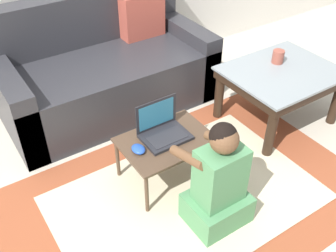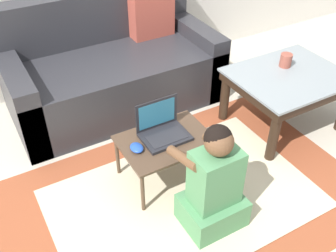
% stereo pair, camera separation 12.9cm
% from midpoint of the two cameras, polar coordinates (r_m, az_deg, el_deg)
% --- Properties ---
extents(ground_plane, '(16.00, 16.00, 0.00)m').
position_cam_midpoint_polar(ground_plane, '(2.64, 0.93, -7.66)').
color(ground_plane, beige).
extents(area_rug, '(2.25, 1.46, 0.01)m').
position_cam_midpoint_polar(area_rug, '(2.52, 1.21, -10.37)').
color(area_rug, '#9E4C2D').
rests_on(area_rug, ground_plane).
extents(couch, '(1.65, 0.85, 0.85)m').
position_cam_midpoint_polar(couch, '(3.24, -10.30, 7.84)').
color(couch, '#2D2D33').
rests_on(couch, ground_plane).
extents(coffee_table, '(0.81, 0.67, 0.44)m').
position_cam_midpoint_polar(coffee_table, '(3.04, 14.94, 6.59)').
color(coffee_table, gray).
rests_on(coffee_table, ground_plane).
extents(laptop_desk, '(0.57, 0.42, 0.32)m').
position_cam_midpoint_polar(laptop_desk, '(2.46, -1.71, -2.68)').
color(laptop_desk, '#4C3828').
rests_on(laptop_desk, ground_plane).
extents(laptop, '(0.29, 0.22, 0.23)m').
position_cam_midpoint_polar(laptop, '(2.45, -2.19, -0.81)').
color(laptop, '#232328').
rests_on(laptop, laptop_desk).
extents(computer_mouse, '(0.08, 0.10, 0.03)m').
position_cam_midpoint_polar(computer_mouse, '(2.36, -5.89, -3.38)').
color(computer_mouse, '#234CB2').
rests_on(computer_mouse, laptop_desk).
extents(person_seated, '(0.35, 0.42, 0.70)m').
position_cam_midpoint_polar(person_seated, '(2.21, 5.66, -8.33)').
color(person_seated, '#518E5B').
rests_on(person_seated, ground_plane).
extents(cup_on_table, '(0.09, 0.09, 0.10)m').
position_cam_midpoint_polar(cup_on_table, '(3.08, 14.52, 9.70)').
color(cup_on_table, '#994C3D').
rests_on(cup_on_table, coffee_table).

